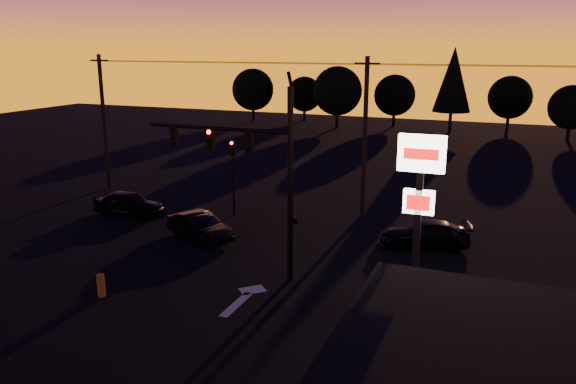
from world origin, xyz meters
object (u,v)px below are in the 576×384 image
pylon_sign (419,193)px  car_mid (200,227)px  secondary_signal (233,166)px  car_left (128,203)px  bollard (101,286)px  car_right (424,234)px  traffic_signal_mast (254,161)px

pylon_sign → car_mid: bearing=154.7°
secondary_signal → car_left: bearing=-157.0°
pylon_sign → bollard: bearing=-171.2°
car_left → car_right: (16.73, 1.01, -0.06)m
secondary_signal → car_right: 11.40m
traffic_signal_mast → pylon_sign: size_ratio=1.26×
traffic_signal_mast → car_right: traffic_signal_mast is taller
bollard → pylon_sign: bearing=8.8°
traffic_signal_mast → car_mid: traffic_signal_mast is taller
secondary_signal → car_right: (11.10, -1.38, -2.22)m
secondary_signal → car_right: size_ratio=0.99×
traffic_signal_mast → secondary_signal: traffic_signal_mast is taller
secondary_signal → car_right: secondary_signal is taller
pylon_sign → bollard: 12.69m
bollard → car_right: (10.83, 10.43, 0.19)m
traffic_signal_mast → bollard: size_ratio=9.52×
car_right → car_mid: bearing=-88.6°
secondary_signal → car_left: 6.49m
secondary_signal → pylon_sign: pylon_sign is taller
secondary_signal → car_left: size_ratio=1.06×
secondary_signal → pylon_sign: 15.75m
traffic_signal_mast → car_mid: size_ratio=2.14×
car_mid → car_left: bearing=94.8°
secondary_signal → car_mid: 5.01m
bollard → car_mid: bearing=89.1°
traffic_signal_mast → pylon_sign: bearing=-19.4°
traffic_signal_mast → car_right: size_ratio=1.95×
traffic_signal_mast → car_left: traffic_signal_mast is taller
traffic_signal_mast → bollard: bearing=-137.1°
traffic_signal_mast → secondary_signal: bearing=123.2°
traffic_signal_mast → secondary_signal: (-4.90, 7.49, -2.07)m
car_left → car_right: 16.76m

